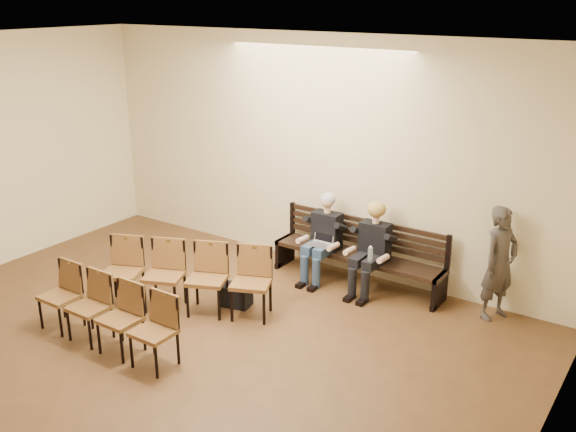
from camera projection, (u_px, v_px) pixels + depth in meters
name	position (u px, v px, depth m)	size (l,w,h in m)	color
ground	(45.00, 430.00, 6.22)	(10.00, 10.00, 0.00)	brown
room_walls	(83.00, 160.00, 6.00)	(8.02, 10.01, 3.51)	beige
bench	(357.00, 269.00, 9.30)	(2.60, 0.90, 0.45)	black
seated_man	(323.00, 239.00, 9.34)	(0.52, 0.72, 1.24)	black
seated_woman	(371.00, 252.00, 8.94)	(0.52, 0.71, 1.20)	black
laptop	(319.00, 246.00, 9.22)	(0.32, 0.25, 0.23)	silver
water_bottle	(370.00, 262.00, 8.69)	(0.07, 0.07, 0.22)	silver
bag	(236.00, 296.00, 8.66)	(0.39, 0.27, 0.29)	black
passerby	(501.00, 255.00, 8.12)	(0.63, 0.42, 1.74)	#38322E
chair_row_front	(185.00, 278.00, 8.42)	(2.27, 0.51, 0.93)	brown
chair_row_back	(104.00, 314.00, 7.58)	(2.06, 0.46, 0.85)	brown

